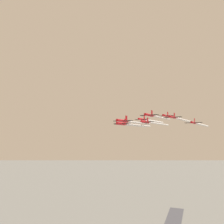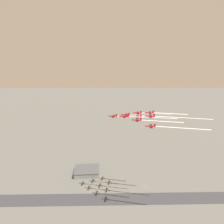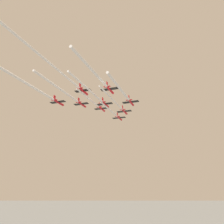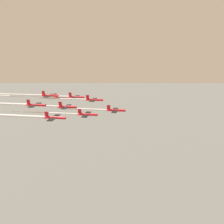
{
  "view_description": "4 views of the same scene",
  "coord_description": "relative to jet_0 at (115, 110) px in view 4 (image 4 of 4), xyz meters",
  "views": [
    {
      "loc": [
        145.03,
        48.27,
        109.18
      ],
      "look_at": [
        48.88,
        16.17,
        120.51
      ],
      "focal_mm": 35.0,
      "sensor_mm": 36.0,
      "label": 1
    },
    {
      "loc": [
        60.32,
        202.82,
        181.47
      ],
      "look_at": [
        49.22,
        23.07,
        121.93
      ],
      "focal_mm": 28.0,
      "sensor_mm": 36.0,
      "label": 2
    },
    {
      "loc": [
        -96.86,
        8.96,
        72.77
      ],
      "look_at": [
        44.17,
        25.58,
        119.67
      ],
      "focal_mm": 35.0,
      "sensor_mm": 36.0,
      "label": 3
    },
    {
      "loc": [
        36.87,
        -66.1,
        143.17
      ],
      "look_at": [
        45.58,
        17.31,
        116.63
      ],
      "focal_mm": 28.0,
      "sensor_mm": 36.0,
      "label": 4
    }
  ],
  "objects": [
    {
      "name": "smoke_trail_6",
      "position": [
        -61.57,
        38.5,
        0.43
      ],
      "size": [
        47.78,
        12.27,
        1.15
      ],
      "rotation": [
        0.0,
        0.0,
        4.48
      ],
      "color": "white"
    },
    {
      "name": "jet_5",
      "position": [
        -29.4,
        -9.13,
        0.18
      ],
      "size": [
        9.88,
        9.56,
        3.32
      ],
      "rotation": [
        0.0,
        0.0,
        4.48
      ],
      "color": "red"
    },
    {
      "name": "jet_4",
      "position": [
        -25.83,
        6.06,
        1.0
      ],
      "size": [
        9.88,
        9.56,
        3.32
      ],
      "rotation": [
        0.0,
        0.0,
        4.48
      ],
      "color": "red"
    },
    {
      "name": "smoke_trail_4",
      "position": [
        -48.42,
        11.37,
        0.96
      ],
      "size": [
        36.55,
        9.42,
        0.91
      ],
      "rotation": [
        0.0,
        0.0,
        4.48
      ],
      "color": "white"
    },
    {
      "name": "jet_2",
      "position": [
        -14.7,
        -4.57,
        -0.31
      ],
      "size": [
        9.88,
        9.56,
        3.32
      ],
      "rotation": [
        0.0,
        0.0,
        4.48
      ],
      "color": "red"
    },
    {
      "name": "jet_1",
      "position": [
        -11.13,
        10.63,
        3.38
      ],
      "size": [
        9.88,
        9.56,
        3.32
      ],
      "rotation": [
        0.0,
        0.0,
        4.48
      ],
      "color": "red"
    },
    {
      "name": "smoke_trail_5",
      "position": [
        -49.49,
        -4.41,
        0.13
      ],
      "size": [
        31.64,
        8.59,
        1.26
      ],
      "rotation": [
        0.0,
        0.0,
        4.48
      ],
      "color": "white"
    },
    {
      "name": "jet_0",
      "position": [
        0.0,
        0.0,
        0.0
      ],
      "size": [
        9.88,
        9.56,
        3.32
      ],
      "rotation": [
        0.0,
        0.0,
        4.48
      ],
      "color": "red"
    },
    {
      "name": "jet_3",
      "position": [
        -22.26,
        21.26,
        2.98
      ],
      "size": [
        9.88,
        9.56,
        3.32
      ],
      "rotation": [
        0.0,
        0.0,
        4.48
      ],
      "color": "red"
    },
    {
      "name": "smoke_trail_2",
      "position": [
        -36.37,
        0.52,
        -0.35
      ],
      "size": [
        34.68,
        8.83,
        0.75
      ],
      "rotation": [
        0.0,
        0.0,
        4.48
      ],
      "color": "white"
    },
    {
      "name": "smoke_trail_3",
      "position": [
        -46.14,
        26.86,
        2.93
      ],
      "size": [
        39.16,
        10.19,
        1.08
      ],
      "rotation": [
        0.0,
        0.0,
        4.48
      ],
      "color": "white"
    },
    {
      "name": "smoke_trail_0",
      "position": [
        -18.06,
        4.24,
        -0.05
      ],
      "size": [
        27.48,
        7.27,
        0.89
      ],
      "rotation": [
        0.0,
        0.0,
        4.48
      ],
      "color": "white"
    },
    {
      "name": "jet_6",
      "position": [
        -33.4,
        31.89,
        0.48
      ],
      "size": [
        9.88,
        9.56,
        3.32
      ],
      "rotation": [
        0.0,
        0.0,
        4.48
      ],
      "color": "red"
    },
    {
      "name": "jet_7",
      "position": [
        -36.96,
        16.69,
        5.15
      ],
      "size": [
        9.88,
        9.56,
        3.32
      ],
      "rotation": [
        0.0,
        0.0,
        4.48
      ],
      "color": "red"
    },
    {
      "name": "smoke_trail_1",
      "position": [
        -29.58,
        14.96,
        3.33
      ],
      "size": [
        28.28,
        7.49,
        0.93
      ],
      "rotation": [
        0.0,
        0.0,
        4.48
      ],
      "color": "white"
    },
    {
      "name": "smoke_trail_7",
      "position": [
        -68.03,
        23.99,
        5.11
      ],
      "size": [
        53.52,
        13.46,
        0.97
      ],
      "rotation": [
        0.0,
        0.0,
        4.48
      ],
      "color": "white"
    },
    {
      "name": "jet_8",
      "position": [
        -40.53,
        1.5,
        3.64
      ],
      "size": [
        9.88,
        9.56,
        3.32
      ],
      "rotation": [
        0.0,
        0.0,
        4.48
      ],
      "color": "red"
    }
  ]
}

